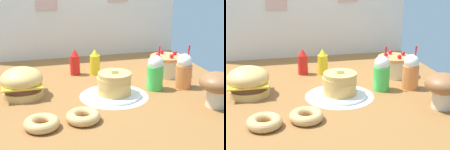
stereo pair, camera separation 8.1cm
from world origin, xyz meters
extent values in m
cube|color=brown|center=(0.00, 0.00, -0.01)|extent=(1.91, 2.13, 0.02)
cube|color=silver|center=(0.00, 1.06, 0.52)|extent=(1.91, 0.03, 1.05)
cylinder|color=white|center=(0.03, -0.03, 0.00)|extent=(0.47, 0.47, 0.00)
cylinder|color=#DBA859|center=(-0.57, 0.13, 0.02)|extent=(0.28, 0.28, 0.05)
cylinder|color=#59331E|center=(-0.57, 0.13, 0.07)|extent=(0.25, 0.25, 0.04)
cube|color=yellow|center=(-0.57, 0.13, 0.09)|extent=(0.26, 0.26, 0.01)
ellipsoid|color=#E5B260|center=(-0.57, 0.13, 0.12)|extent=(0.28, 0.28, 0.16)
cylinder|color=white|center=(0.03, -0.03, 0.01)|extent=(0.36, 0.36, 0.02)
cylinder|color=#E0AD5B|center=(0.04, -0.03, 0.03)|extent=(0.23, 0.23, 0.03)
cylinder|color=#E0AD5B|center=(0.03, -0.04, 0.06)|extent=(0.22, 0.22, 0.03)
cylinder|color=#E0AD5B|center=(0.03, -0.04, 0.09)|extent=(0.23, 0.23, 0.03)
cylinder|color=#E0AD5B|center=(0.03, -0.03, 0.12)|extent=(0.23, 0.23, 0.03)
cylinder|color=#E0AD5B|center=(0.04, -0.04, 0.15)|extent=(0.22, 0.22, 0.03)
cube|color=#F7E072|center=(0.03, -0.03, 0.18)|extent=(0.05, 0.05, 0.02)
cylinder|color=beige|center=(0.57, 0.31, 0.07)|extent=(0.26, 0.26, 0.14)
cylinder|color=#EA8C4C|center=(0.57, 0.31, 0.15)|extent=(0.27, 0.27, 0.02)
sphere|color=red|center=(0.64, 0.32, 0.18)|extent=(0.03, 0.03, 0.03)
sphere|color=red|center=(0.56, 0.38, 0.18)|extent=(0.03, 0.03, 0.03)
sphere|color=red|center=(0.49, 0.30, 0.18)|extent=(0.03, 0.03, 0.03)
sphere|color=red|center=(0.57, 0.23, 0.18)|extent=(0.03, 0.03, 0.03)
cylinder|color=red|center=(-0.14, 0.51, 0.08)|extent=(0.08, 0.08, 0.16)
cone|color=red|center=(-0.14, 0.51, 0.19)|extent=(0.06, 0.06, 0.05)
cylinder|color=yellow|center=(0.01, 0.47, 0.08)|extent=(0.08, 0.08, 0.16)
cone|color=yellow|center=(0.01, 0.47, 0.19)|extent=(0.06, 0.06, 0.05)
cylinder|color=green|center=(0.35, 0.02, 0.09)|extent=(0.12, 0.12, 0.17)
sphere|color=white|center=(0.35, 0.02, 0.20)|extent=(0.11, 0.11, 0.11)
cylinder|color=red|center=(0.37, 0.02, 0.23)|extent=(0.01, 0.03, 0.17)
cylinder|color=orange|center=(0.57, 0.00, 0.09)|extent=(0.12, 0.12, 0.17)
sphere|color=white|center=(0.57, 0.00, 0.20)|extent=(0.11, 0.11, 0.11)
cylinder|color=red|center=(0.59, 0.00, 0.23)|extent=(0.01, 0.04, 0.17)
torus|color=tan|center=(-0.48, -0.38, 0.03)|extent=(0.20, 0.20, 0.06)
torus|color=pink|center=(-0.48, -0.38, 0.03)|extent=(0.19, 0.19, 0.05)
torus|color=tan|center=(-0.24, -0.36, 0.03)|extent=(0.20, 0.20, 0.06)
torus|color=#8CCC8C|center=(-0.24, -0.36, 0.03)|extent=(0.19, 0.19, 0.05)
cylinder|color=beige|center=(0.61, -0.37, 0.05)|extent=(0.13, 0.13, 0.11)
ellipsoid|color=brown|center=(0.61, -0.37, 0.16)|extent=(0.23, 0.23, 0.13)
camera|label=1|loc=(-0.55, -2.09, 0.85)|focal=53.89mm
camera|label=2|loc=(-0.47, -2.11, 0.85)|focal=53.89mm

